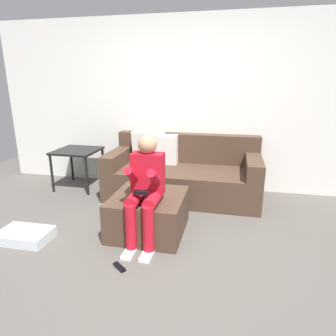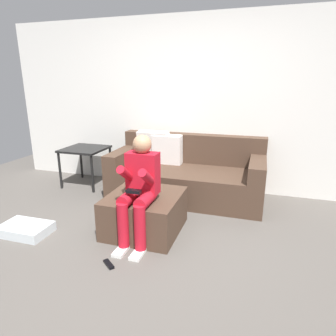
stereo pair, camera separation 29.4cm
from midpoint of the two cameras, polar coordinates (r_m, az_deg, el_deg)
name	(u,v)px [view 1 (the left image)]	position (r m, az deg, el deg)	size (l,w,h in m)	color
ground_plane	(143,260)	(2.79, -8.02, -17.37)	(7.43, 7.43, 0.00)	#544F49
wall_back	(184,105)	(4.34, 1.09, 12.06)	(5.72, 0.10, 2.42)	silver
couch_sectional	(182,174)	(4.07, 0.69, -1.14)	(2.03, 0.92, 0.87)	#473326
ottoman	(149,213)	(3.16, -6.44, -8.80)	(0.74, 0.76, 0.41)	#473326
person_seated	(145,187)	(2.83, -7.44, -3.74)	(0.31, 0.57, 1.06)	red
storage_bin	(25,235)	(3.43, -28.27, -11.48)	(0.51, 0.34, 0.10)	silver
side_table	(77,155)	(4.58, -18.92, 2.45)	(0.60, 0.60, 0.58)	black
remote_near_ottoman	(119,267)	(2.72, -12.64, -18.29)	(0.15, 0.05, 0.02)	black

